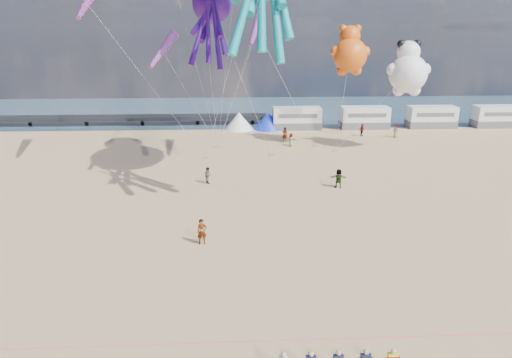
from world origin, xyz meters
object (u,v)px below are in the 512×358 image
at_px(beachgoer_0, 396,131).
at_px(windsock_left, 87,3).
at_px(tent_blue, 268,121).
at_px(sandbag_b, 271,155).
at_px(kite_octopus_purple, 212,3).
at_px(beachgoer_5, 285,135).
at_px(standing_person, 202,232).
at_px(motorhome_0, 297,118).
at_px(sandbag_c, 335,151).
at_px(motorhome_2, 431,117).
at_px(kite_teddy_orange, 350,55).
at_px(sandbag_d, 315,146).
at_px(motorhome_1, 364,117).
at_px(beachgoer_3, 362,130).
at_px(beachgoer_4, 339,178).
at_px(beachgoer_6, 291,140).
at_px(kite_panda, 408,74).
at_px(sandbag_a, 205,158).
at_px(tent_white, 239,121).
at_px(beachgoer_1, 208,175).
at_px(motorhome_3, 497,116).
at_px(sandbag_e, 218,147).
at_px(windsock_mid, 256,28).
at_px(windsock_right, 163,51).

height_order(beachgoer_0, windsock_left, windsock_left).
height_order(tent_blue, sandbag_b, tent_blue).
bearing_deg(kite_octopus_purple, beachgoer_5, 43.13).
bearing_deg(standing_person, motorhome_0, 61.05).
bearing_deg(sandbag_c, beachgoer_0, 35.54).
relative_size(motorhome_2, kite_teddy_orange, 1.03).
distance_m(sandbag_d, kite_octopus_purple, 19.99).
bearing_deg(sandbag_b, sandbag_d, 35.39).
bearing_deg(motorhome_1, sandbag_c, -118.34).
xyz_separation_m(beachgoer_5, sandbag_c, (5.22, -4.84, -0.82)).
xyz_separation_m(motorhome_1, motorhome_2, (9.50, 0.00, 0.00)).
height_order(beachgoer_3, beachgoer_4, beachgoer_4).
bearing_deg(kite_teddy_orange, sandbag_b, -158.79).
bearing_deg(motorhome_2, sandbag_c, -142.41).
height_order(beachgoer_6, windsock_left, windsock_left).
xyz_separation_m(motorhome_1, sandbag_b, (-14.13, -13.91, -1.39)).
distance_m(sandbag_d, kite_panda, 12.93).
relative_size(beachgoer_6, sandbag_a, 3.15).
distance_m(tent_white, kite_panda, 23.40).
bearing_deg(sandbag_d, beachgoer_4, -91.87).
xyz_separation_m(beachgoer_1, beachgoer_4, (11.52, -1.74, 0.09)).
height_order(motorhome_3, sandbag_e, motorhome_3).
bearing_deg(motorhome_1, sandbag_b, -135.44).
height_order(tent_white, kite_octopus_purple, kite_octopus_purple).
height_order(beachgoer_0, sandbag_c, beachgoer_0).
height_order(beachgoer_3, windsock_mid, windsock_mid).
distance_m(beachgoer_1, kite_teddy_orange, 21.83).
xyz_separation_m(standing_person, windsock_mid, (4.42, 18.96, 12.51)).
relative_size(tent_blue, sandbag_d, 8.00).
bearing_deg(beachgoer_1, motorhome_0, -55.32).
bearing_deg(sandbag_d, motorhome_3, 19.87).
height_order(beachgoer_1, kite_panda, kite_panda).
xyz_separation_m(tent_white, windsock_right, (-6.65, -21.35, 10.35)).
height_order(beachgoer_0, beachgoer_4, beachgoer_4).
distance_m(motorhome_3, tent_blue, 32.50).
bearing_deg(kite_panda, beachgoer_3, 122.23).
height_order(beachgoer_3, windsock_left, windsock_left).
distance_m(motorhome_0, tent_blue, 4.01).
relative_size(motorhome_0, kite_panda, 0.94).
relative_size(motorhome_1, sandbag_d, 13.20).
distance_m(standing_person, sandbag_a, 20.42).
bearing_deg(beachgoer_0, beachgoer_4, -79.83).
xyz_separation_m(beachgoer_3, windsock_right, (-22.51, -16.44, 10.76)).
bearing_deg(kite_panda, motorhome_3, 49.41).
distance_m(beachgoer_1, beachgoer_5, 17.42).
bearing_deg(sandbag_e, beachgoer_0, 10.47).
bearing_deg(sandbag_b, beachgoer_4, -64.51).
relative_size(tent_white, tent_blue, 1.00).
relative_size(motorhome_0, beachgoer_6, 4.19).
distance_m(sandbag_e, windsock_left, 20.28).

